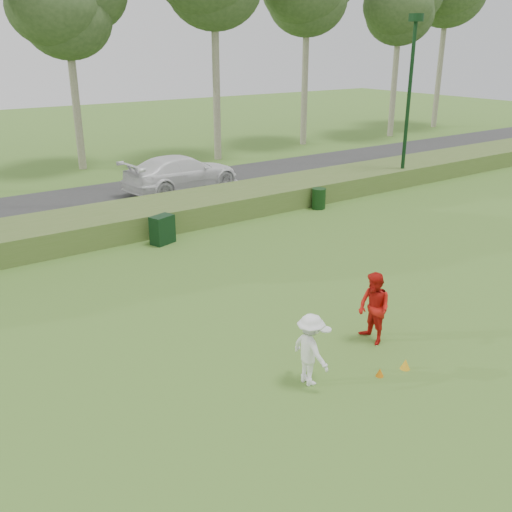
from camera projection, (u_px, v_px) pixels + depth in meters
ground at (353, 357)px, 13.38m from camera, size 120.00×120.00×0.00m
reed_strip at (140, 218)px, 22.43m from camera, size 80.00×3.00×0.90m
park_road at (96, 201)px, 26.41m from camera, size 80.00×6.00×0.06m
lamp_post at (411, 72)px, 27.36m from camera, size 0.70×0.70×8.18m
tree_4 at (66, 9)px, 30.22m from camera, size 6.24×6.24×11.50m
tree_7 at (400, 7)px, 41.52m from camera, size 6.50×6.50×12.50m
player_white at (310, 350)px, 12.09m from camera, size 0.84×1.05×1.62m
player_red at (374, 308)px, 13.77m from camera, size 0.78×0.95×1.79m
cone_orange at (380, 372)px, 12.57m from camera, size 0.18×0.18×0.19m
cone_yellow at (405, 364)px, 12.85m from camera, size 0.22×0.22×0.24m
utility_cabinet at (162, 230)px, 20.75m from camera, size 0.96×0.76×1.05m
trash_bin at (319, 199)px, 25.15m from camera, size 0.80×0.80×0.91m
car_right at (182, 173)px, 27.89m from camera, size 6.15×3.02×1.72m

